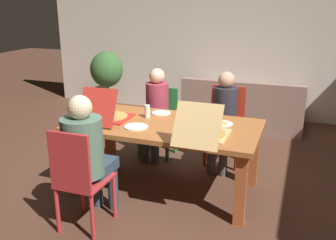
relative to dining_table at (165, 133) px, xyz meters
name	(u,v)px	position (x,y,z in m)	size (l,w,h in m)	color
ground_plane	(165,188)	(0.00, 0.00, -0.65)	(20.00, 20.00, 0.00)	#4F3022
back_wall	(228,33)	(0.00, 3.12, 0.80)	(6.84, 0.12, 2.90)	beige
dining_table	(165,133)	(0.00, 0.00, 0.00)	(1.98, 1.03, 0.75)	#9F5C2C
chair_0	(78,177)	(-0.42, -1.01, -0.11)	(0.40, 0.45, 0.97)	#B12B2D
person_0	(86,150)	(-0.42, -0.85, 0.08)	(0.36, 0.57, 1.23)	#2C3F4C
chair_1	(160,119)	(-0.42, 0.92, -0.17)	(0.45, 0.39, 0.89)	#256B2F
person_1	(156,107)	(-0.42, 0.79, 0.04)	(0.29, 0.46, 1.17)	#3A3F45
chair_2	(226,122)	(0.46, 0.97, -0.12)	(0.45, 0.39, 0.97)	red
person_2	(224,114)	(0.46, 0.81, 0.04)	(0.29, 0.53, 1.18)	#403E41
pizza_box_0	(204,133)	(0.50, -0.28, 0.16)	(0.42, 0.64, 0.38)	tan
pizza_box_1	(109,115)	(-0.61, -0.09, 0.16)	(0.40, 0.56, 0.38)	red
plate_0	(161,113)	(-0.17, 0.34, 0.11)	(0.22, 0.22, 0.01)	white
plate_1	(222,123)	(0.57, 0.19, 0.12)	(0.22, 0.22, 0.03)	white
plate_2	(197,117)	(0.26, 0.33, 0.12)	(0.22, 0.22, 0.03)	white
plate_3	(136,127)	(-0.23, -0.21, 0.11)	(0.24, 0.24, 0.01)	white
drinking_glass_0	(194,117)	(0.29, 0.12, 0.17)	(0.07, 0.07, 0.13)	silver
drinking_glass_1	(147,111)	(-0.26, 0.14, 0.18)	(0.06, 0.06, 0.14)	silver
drinking_glass_2	(216,113)	(0.46, 0.39, 0.16)	(0.08, 0.08, 0.11)	#E0C55B
couch	(243,110)	(0.44, 2.48, -0.37)	(1.88, 0.91, 0.81)	#8D6D60
potted_plant	(107,73)	(-2.10, 2.56, 0.05)	(0.59, 0.59, 1.10)	#516063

